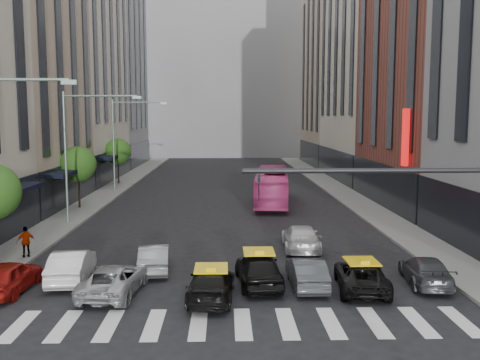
{
  "coord_description": "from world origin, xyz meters",
  "views": [
    {
      "loc": [
        -0.03,
        -17.03,
        7.42
      ],
      "look_at": [
        0.8,
        11.92,
        4.0
      ],
      "focal_mm": 40.0,
      "sensor_mm": 36.0,
      "label": 1
    }
  ],
  "objects": [
    {
      "name": "ground",
      "position": [
        0.0,
        0.0,
        0.0
      ],
      "size": [
        160.0,
        160.0,
        0.0
      ],
      "primitive_type": "plane",
      "color": "black",
      "rests_on": "ground"
    },
    {
      "name": "car_grey_curb",
      "position": [
        8.89,
        5.86,
        0.62
      ],
      "size": [
        2.24,
        4.46,
        1.24
      ],
      "primitive_type": "imported",
      "rotation": [
        0.0,
        0.0,
        3.02
      ],
      "color": "#373A3D",
      "rests_on": "ground"
    },
    {
      "name": "liberty_sign",
      "position": [
        12.6,
        20.0,
        6.0
      ],
      "size": [
        0.3,
        0.7,
        4.0
      ],
      "color": "red",
      "rests_on": "ground"
    },
    {
      "name": "building_left_b",
      "position": [
        -17.0,
        28.0,
        12.0
      ],
      "size": [
        8.0,
        16.0,
        24.0
      ],
      "primitive_type": "cube",
      "color": "tan",
      "rests_on": "ground"
    },
    {
      "name": "sidewalk_left",
      "position": [
        -11.5,
        30.0,
        0.07
      ],
      "size": [
        3.0,
        96.0,
        0.15
      ],
      "primitive_type": "cube",
      "color": "slate",
      "rests_on": "ground"
    },
    {
      "name": "taxi_right",
      "position": [
        5.84,
        5.19,
        0.62
      ],
      "size": [
        2.56,
        4.66,
        1.24
      ],
      "primitive_type": "imported",
      "rotation": [
        0.0,
        0.0,
        3.02
      ],
      "color": "black",
      "rests_on": "ground"
    },
    {
      "name": "taxi_center",
      "position": [
        1.45,
        5.89,
        0.76
      ],
      "size": [
        2.15,
        4.59,
        1.52
      ],
      "primitive_type": "imported",
      "rotation": [
        0.0,
        0.0,
        3.22
      ],
      "color": "black",
      "rests_on": "ground"
    },
    {
      "name": "building_left_d",
      "position": [
        -17.0,
        65.0,
        15.0
      ],
      "size": [
        8.0,
        18.0,
        30.0
      ],
      "primitive_type": "cube",
      "color": "gray",
      "rests_on": "ground"
    },
    {
      "name": "building_right_b",
      "position": [
        17.0,
        27.0,
        13.0
      ],
      "size": [
        8.0,
        18.0,
        26.0
      ],
      "primitive_type": "cube",
      "color": "brown",
      "rests_on": "ground"
    },
    {
      "name": "car_white_front",
      "position": [
        -7.0,
        6.8,
        0.72
      ],
      "size": [
        1.88,
        4.5,
        1.45
      ],
      "primitive_type": "imported",
      "rotation": [
        0.0,
        0.0,
        3.22
      ],
      "color": "silver",
      "rests_on": "ground"
    },
    {
      "name": "building_right_d",
      "position": [
        17.0,
        65.0,
        14.0
      ],
      "size": [
        8.0,
        18.0,
        28.0
      ],
      "primitive_type": "cube",
      "color": "tan",
      "rests_on": "ground"
    },
    {
      "name": "sidewalk_right",
      "position": [
        11.5,
        30.0,
        0.07
      ],
      "size": [
        3.0,
        96.0,
        0.15
      ],
      "primitive_type": "cube",
      "color": "slate",
      "rests_on": "ground"
    },
    {
      "name": "tree_mid",
      "position": [
        -11.8,
        26.0,
        3.65
      ],
      "size": [
        2.88,
        2.88,
        4.95
      ],
      "color": "black",
      "rests_on": "sidewalk_left"
    },
    {
      "name": "bus",
      "position": [
        3.96,
        27.8,
        1.56
      ],
      "size": [
        3.75,
        11.41,
        3.12
      ],
      "primitive_type": "imported",
      "rotation": [
        0.0,
        0.0,
        3.04
      ],
      "color": "#D83F87",
      "rests_on": "ground"
    },
    {
      "name": "building_right_c",
      "position": [
        17.0,
        46.0,
        20.0
      ],
      "size": [
        8.0,
        20.0,
        40.0
      ],
      "primitive_type": "cube",
      "color": "beige",
      "rests_on": "ground"
    },
    {
      "name": "car_row2_right",
      "position": [
        4.22,
        12.21,
        0.7
      ],
      "size": [
        2.21,
        4.93,
        1.4
      ],
      "primitive_type": "imported",
      "rotation": [
        0.0,
        0.0,
        3.09
      ],
      "color": "silver",
      "rests_on": "ground"
    },
    {
      "name": "traffic_signal",
      "position": [
        7.69,
        -1.0,
        4.47
      ],
      "size": [
        10.1,
        0.2,
        6.0
      ],
      "color": "black",
      "rests_on": "ground"
    },
    {
      "name": "building_far",
      "position": [
        0.0,
        85.0,
        18.0
      ],
      "size": [
        30.0,
        10.0,
        36.0
      ],
      "primitive_type": "cube",
      "color": "gray",
      "rests_on": "ground"
    },
    {
      "name": "streetlamp_mid",
      "position": [
        -10.04,
        20.0,
        5.9
      ],
      "size": [
        5.38,
        0.25,
        9.0
      ],
      "color": "gray",
      "rests_on": "sidewalk_left"
    },
    {
      "name": "car_row2_left",
      "position": [
        -3.45,
        8.28,
        0.66
      ],
      "size": [
        1.74,
        4.12,
        1.32
      ],
      "primitive_type": "imported",
      "rotation": [
        0.0,
        0.0,
        3.23
      ],
      "color": "gray",
      "rests_on": "ground"
    },
    {
      "name": "taxi_left",
      "position": [
        -0.6,
        4.14,
        0.65
      ],
      "size": [
        2.06,
        4.54,
        1.29
      ],
      "primitive_type": "imported",
      "rotation": [
        0.0,
        0.0,
        3.09
      ],
      "color": "black",
      "rests_on": "ground"
    },
    {
      "name": "streetlamp_far",
      "position": [
        -10.04,
        36.0,
        5.9
      ],
      "size": [
        5.38,
        0.25,
        9.0
      ],
      "color": "gray",
      "rests_on": "sidewalk_left"
    },
    {
      "name": "car_grey_mid",
      "position": [
        3.54,
        5.65,
        0.66
      ],
      "size": [
        1.45,
        4.02,
        1.32
      ],
      "primitive_type": "imported",
      "rotation": [
        0.0,
        0.0,
        3.15
      ],
      "color": "#383B3E",
      "rests_on": "ground"
    },
    {
      "name": "building_left_c",
      "position": [
        -17.0,
        46.0,
        18.0
      ],
      "size": [
        8.0,
        20.0,
        36.0
      ],
      "primitive_type": "cube",
      "color": "beige",
      "rests_on": "ground"
    },
    {
      "name": "pedestrian_far",
      "position": [
        -10.4,
        10.52,
        0.96
      ],
      "size": [
        1.02,
        0.79,
        1.62
      ],
      "primitive_type": "imported",
      "rotation": [
        0.0,
        0.0,
        3.63
      ],
      "color": "gray",
      "rests_on": "sidewalk_left"
    },
    {
      "name": "car_red",
      "position": [
        -9.2,
        5.24,
        0.69
      ],
      "size": [
        1.89,
        4.16,
        1.39
      ],
      "primitive_type": "imported",
      "rotation": [
        0.0,
        0.0,
        3.08
      ],
      "color": "maroon",
      "rests_on": "ground"
    },
    {
      "name": "car_silver",
      "position": [
        -4.7,
        4.9,
        0.64
      ],
      "size": [
        2.55,
        4.78,
        1.28
      ],
      "primitive_type": "imported",
      "rotation": [
        0.0,
        0.0,
        3.05
      ],
      "color": "#A8A9AE",
      "rests_on": "ground"
    },
    {
      "name": "tree_far",
      "position": [
        -11.8,
        42.0,
        3.65
      ],
      "size": [
        2.88,
        2.88,
        4.95
      ],
      "color": "black",
      "rests_on": "sidewalk_left"
    }
  ]
}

